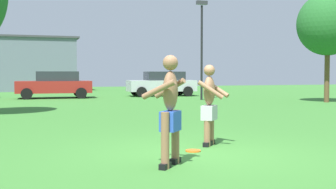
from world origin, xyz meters
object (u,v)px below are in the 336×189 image
at_px(player_near, 210,103).
at_px(frisbee, 193,151).
at_px(player_in_blue, 170,107).
at_px(car_silver_near_post, 162,83).
at_px(car_red_far_end, 55,84).
at_px(tree_left_field, 328,24).
at_px(lamp_post, 202,39).

relative_size(player_near, frisbee, 5.64).
bearing_deg(frisbee, player_in_blue, -127.20).
bearing_deg(player_in_blue, car_silver_near_post, 72.92).
distance_m(car_red_far_end, tree_left_field, 15.48).
bearing_deg(lamp_post, tree_left_field, -35.80).
distance_m(car_silver_near_post, car_red_far_end, 6.74).
height_order(player_in_blue, car_red_far_end, player_in_blue).
bearing_deg(car_red_far_end, lamp_post, -29.31).
height_order(player_in_blue, frisbee, player_in_blue).
bearing_deg(frisbee, car_red_far_end, 94.08).
bearing_deg(player_near, car_silver_near_post, 75.45).
bearing_deg(player_near, frisbee, -137.05).
bearing_deg(lamp_post, player_in_blue, -114.30).
height_order(car_red_far_end, tree_left_field, tree_left_field).
xyz_separation_m(player_near, lamp_post, (5.68, 14.03, 2.48)).
height_order(player_near, player_in_blue, player_in_blue).
distance_m(player_near, player_in_blue, 2.12).
relative_size(frisbee, car_red_far_end, 0.07).
bearing_deg(car_red_far_end, player_in_blue, -88.49).
relative_size(frisbee, car_silver_near_post, 0.07).
bearing_deg(player_in_blue, tree_left_field, 43.83).
relative_size(player_in_blue, tree_left_field, 0.32).
xyz_separation_m(player_near, tree_left_field, (10.94, 10.23, 3.06)).
bearing_deg(tree_left_field, car_silver_near_post, 126.11).
relative_size(player_in_blue, frisbee, 6.02).
bearing_deg(tree_left_field, player_in_blue, -136.17).
bearing_deg(car_silver_near_post, player_near, -104.55).
distance_m(lamp_post, tree_left_field, 6.52).
bearing_deg(player_in_blue, car_red_far_end, 91.51).
height_order(lamp_post, tree_left_field, tree_left_field).
height_order(player_near, tree_left_field, tree_left_field).
height_order(player_near, car_silver_near_post, player_near).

